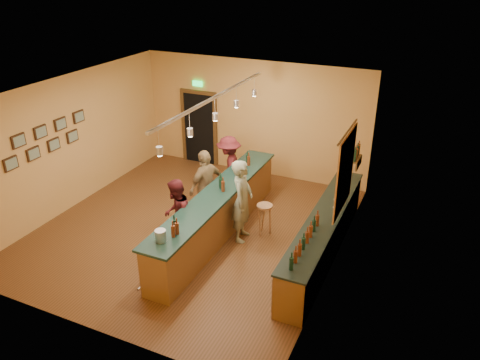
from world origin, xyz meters
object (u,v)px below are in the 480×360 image
at_px(back_counter, 323,235).
at_px(customer_a, 176,215).
at_px(tasting_bar, 217,211).
at_px(customer_b, 206,186).
at_px(bar_stool, 265,211).
at_px(customer_c, 229,168).
at_px(bartender, 242,201).

relative_size(back_counter, customer_a, 2.91).
relative_size(tasting_bar, customer_b, 2.93).
xyz_separation_m(tasting_bar, bar_stool, (0.92, 0.47, -0.03)).
height_order(back_counter, customer_a, customer_a).
relative_size(back_counter, customer_b, 2.62).
distance_m(back_counter, bar_stool, 1.44).
relative_size(customer_b, bar_stool, 2.41).
bearing_deg(customer_b, tasting_bar, 62.07).
bearing_deg(customer_a, customer_c, 164.96).
bearing_deg(customer_a, bar_stool, 115.43).
distance_m(back_counter, customer_b, 2.93).
distance_m(bartender, customer_c, 1.98).
xyz_separation_m(bartender, customer_b, (-1.10, 0.43, -0.06)).
height_order(customer_a, bar_stool, customer_a).
distance_m(customer_a, bar_stool, 1.94).
xyz_separation_m(back_counter, tasting_bar, (-2.33, -0.18, 0.12)).
distance_m(customer_a, customer_c, 2.52).
height_order(back_counter, bar_stool, back_counter).
xyz_separation_m(tasting_bar, customer_b, (-0.55, 0.53, 0.26)).
distance_m(customer_a, customer_b, 1.31).
bearing_deg(customer_b, customer_a, 16.04).
xyz_separation_m(tasting_bar, customer_a, (-0.55, -0.78, 0.17)).
bearing_deg(back_counter, customer_c, 151.58).
distance_m(bartender, bar_stool, 0.63).
height_order(back_counter, customer_b, customer_b).
xyz_separation_m(customer_b, customer_c, (0.00, 1.21, -0.04)).
bearing_deg(tasting_bar, bar_stool, 27.13).
distance_m(bartender, customer_b, 1.18).
xyz_separation_m(back_counter, customer_a, (-2.88, -0.96, 0.29)).
xyz_separation_m(customer_a, customer_c, (0.00, 2.52, 0.05)).
relative_size(tasting_bar, bartender, 2.75).
distance_m(customer_b, customer_c, 1.21).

